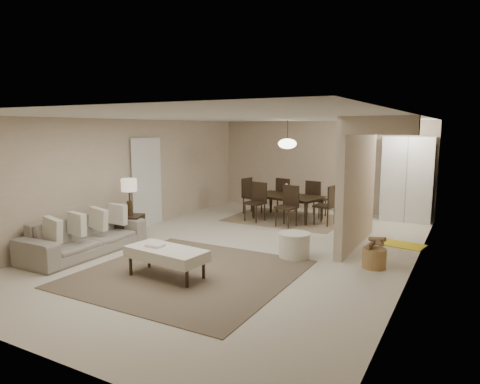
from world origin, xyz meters
The scene contains 22 objects.
floor centered at (0.00, 0.00, 0.00)m, with size 9.00×9.00×0.00m, color beige.
ceiling centered at (0.00, 0.00, 2.50)m, with size 9.00×9.00×0.00m, color white.
back_wall centered at (0.00, 4.50, 1.25)m, with size 6.00×6.00×0.00m, color tan.
left_wall centered at (-3.00, 0.00, 1.25)m, with size 9.00×9.00×0.00m, color tan.
right_wall centered at (3.00, 0.00, 1.25)m, with size 9.00×9.00×0.00m, color tan.
partition centered at (1.80, 1.25, 1.25)m, with size 0.15×2.50×2.50m, color tan.
doorway centered at (-2.97, 0.60, 1.02)m, with size 0.04×0.90×2.04m, color black.
pantry_cabinet centered at (2.35, 4.15, 1.05)m, with size 1.20×0.55×2.10m, color white.
flush_light centered at (2.30, 3.20, 2.46)m, with size 0.44×0.44×0.05m, color white.
living_rug centered at (-0.11, -1.73, 0.01)m, with size 3.20×3.20×0.01m, color brown.
sofa centered at (-2.45, -1.73, 0.34)m, with size 0.92×2.36×0.69m, color gray.
ottoman_bench centered at (-0.31, -2.03, 0.37)m, with size 1.35×0.72×0.47m.
side_table centered at (-2.40, -0.58, 0.26)m, with size 0.47×0.47×0.52m, color black.
table_lamp centered at (-2.40, -0.58, 1.08)m, with size 0.32×0.32×0.76m.
round_pouf centered at (1.04, -0.10, 0.22)m, with size 0.57×0.57×0.44m, color silver.
wicker_basket centered at (2.42, 0.00, 0.17)m, with size 0.39×0.39×0.33m, color olive.
dining_rug centered at (-0.35, 2.87, 0.01)m, with size 2.80×2.10×0.01m, color #857652.
dining_table centered at (-0.35, 2.87, 0.31)m, with size 1.74×0.97×0.61m, color black.
dining_chairs centered at (-0.35, 2.87, 0.48)m, with size 2.63×2.08×0.97m.
vase centered at (-0.35, 2.87, 0.69)m, with size 0.16×0.16×0.17m, color white.
yellow_mat centered at (2.59, 1.71, 0.01)m, with size 0.91×0.56×0.01m, color yellow.
pendant_light centered at (-0.35, 2.87, 1.92)m, with size 0.46×0.46×0.71m.
Camera 1 is at (3.77, -7.09, 2.31)m, focal length 32.00 mm.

